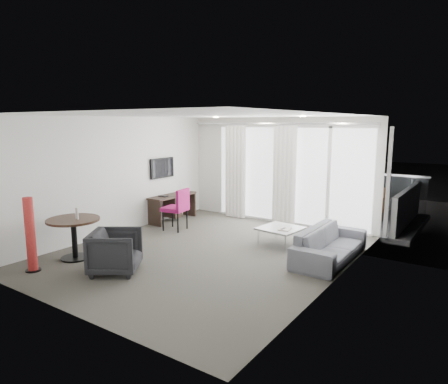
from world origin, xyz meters
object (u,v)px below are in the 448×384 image
Objects in this scene: coffee_table at (280,236)px; rattan_chair_a at (326,201)px; red_lamp at (30,235)px; tub_armchair at (115,252)px; desk at (173,208)px; desk_chair at (175,209)px; sofa at (330,244)px; round_table at (74,239)px; rattan_chair_b at (369,204)px.

coffee_table is 0.91× the size of rattan_chair_a.
red_lamp is 1.45m from tub_armchair.
red_lamp is (0.41, -4.00, 0.30)m from desk.
rattan_chair_a is at bearing 44.57° from desk_chair.
desk_chair is at bearing 90.40° from sofa.
rattan_chair_a reaches higher than tub_armchair.
desk is 1.79× the size of coffee_table.
rattan_chair_b is (3.66, 6.05, 0.05)m from round_table.
round_table is 1.11× the size of rattan_chair_b.
desk_chair is at bearing -171.91° from coffee_table.
coffee_table is 3.28m from rattan_chair_b.
rattan_chair_a is (-0.11, 2.91, 0.25)m from coffee_table.
rattan_chair_b reaches higher than desk.
round_table is at bearing 86.17° from red_lamp.
rattan_chair_a reaches higher than sofa.
rattan_chair_b is (-0.23, 3.47, 0.13)m from sofa.
rattan_chair_b is at bearing 34.50° from desk.
tub_armchair is 6.05m from rattan_chair_a.
tub_armchair is 0.91× the size of rattan_chair_a.
red_lamp is 1.61× the size of coffee_table.
desk_chair is 3.35m from red_lamp.
rattan_chair_a is (-1.27, 3.25, 0.14)m from sofa.
desk_chair reaches higher than tub_armchair.
desk_chair is 2.58m from coffee_table.
rattan_chair_a reaches higher than desk.
round_table is 7.07m from rattan_chair_b.
sofa is at bearing 33.56° from round_table.
red_lamp is 1.48× the size of rattan_chair_b.
desk is 3.25m from round_table.
tub_armchair is (1.15, -0.04, -0.02)m from round_table.
red_lamp reaches higher than desk_chair.
desk_chair is 1.15× the size of rattan_chair_b.
tub_armchair is at bearing -118.03° from coffee_table.
sofa is (3.70, 0.03, -0.20)m from desk_chair.
sofa is 2.32× the size of rattan_chair_a.
desk is at bearing 81.72° from sofa.
rattan_chair_b is (2.51, 6.09, 0.07)m from tub_armchair.
rattan_chair_a reaches higher than rattan_chair_b.
red_lamp is at bearing -103.06° from desk_chair.
rattan_chair_b reaches higher than sofa.
red_lamp is 7.78m from rattan_chair_b.
red_lamp is 5.19m from sofa.
rattan_chair_a is at bearing -48.14° from tub_armchair.
red_lamp reaches higher than round_table.
desk is 4.04m from rattan_chair_a.
desk_chair is (0.65, -0.66, 0.16)m from desk.
rattan_chair_a is 1.01× the size of rattan_chair_b.
sofa is at bearing 40.49° from red_lamp.
round_table is at bearing -103.17° from desk_chair.
rattan_chair_b is at bearing 61.47° from red_lamp.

